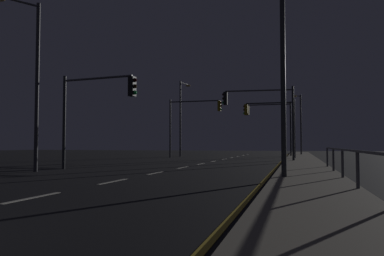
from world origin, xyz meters
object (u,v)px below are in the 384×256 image
traffic_light_mid_left (192,115)px  traffic_light_far_left (96,101)px  traffic_light_far_right (270,117)px  traffic_light_mid_right (261,108)px  street_lamp_across_street (31,70)px  street_lamp_far_end (300,118)px  street_lamp_median (182,111)px  traffic_light_near_left (271,117)px  street_lamp_mid_block (283,41)px

traffic_light_mid_left → traffic_light_far_left: bearing=-90.0°
traffic_light_far_right → traffic_light_mid_right: bearing=-89.6°
traffic_light_mid_right → street_lamp_across_street: size_ratio=0.67×
traffic_light_far_left → street_lamp_far_end: bearing=70.1°
traffic_light_far_right → street_lamp_median: size_ratio=0.68×
traffic_light_far_left → traffic_light_near_left: bearing=63.9°
street_lamp_median → street_lamp_mid_block: bearing=-64.9°
street_lamp_far_end → street_lamp_across_street: street_lamp_across_street is taller
traffic_light_near_left → street_lamp_far_end: (2.46, 12.32, 0.63)m
traffic_light_far_left → street_lamp_far_end: (10.02, 27.75, 0.81)m
traffic_light_near_left → traffic_light_mid_left: 7.92m
traffic_light_mid_left → street_lamp_across_street: (-2.19, -19.89, 0.68)m
traffic_light_far_left → street_lamp_mid_block: (9.23, -2.91, 1.54)m
traffic_light_near_left → traffic_light_mid_right: (-0.38, -4.78, 0.32)m
traffic_light_mid_left → traffic_light_far_right: (7.10, 4.30, -0.03)m
traffic_light_mid_left → street_lamp_mid_block: 22.67m
traffic_light_far_right → street_lamp_median: street_lamp_median is taller
street_lamp_median → street_lamp_across_street: 23.48m
street_lamp_across_street → street_lamp_mid_block: bearing=-4.0°
traffic_light_far_left → street_lamp_far_end: 29.51m
traffic_light_near_left → street_lamp_median: size_ratio=0.61×
traffic_light_far_right → street_lamp_across_street: bearing=-111.0°
street_lamp_mid_block → street_lamp_across_street: size_ratio=1.04×
traffic_light_mid_left → street_lamp_median: bearing=121.0°
street_lamp_median → traffic_light_mid_left: bearing=-59.0°
street_lamp_far_end → street_lamp_mid_block: (-0.79, -30.66, 0.73)m
street_lamp_far_end → street_lamp_mid_block: street_lamp_mid_block is taller
traffic_light_far_right → street_lamp_far_end: (2.91, 5.67, 0.23)m
traffic_light_far_left → street_lamp_far_end: street_lamp_far_end is taller
traffic_light_mid_right → street_lamp_far_end: 17.33m
street_lamp_median → street_lamp_across_street: bearing=-90.1°
street_lamp_far_end → street_lamp_median: (-12.16, -6.38, 0.54)m
traffic_light_mid_right → traffic_light_far_right: size_ratio=0.97×
traffic_light_near_left → street_lamp_mid_block: 18.47m
traffic_light_near_left → traffic_light_far_left: size_ratio=1.01×
street_lamp_far_end → street_lamp_median: street_lamp_median is taller
traffic_light_mid_right → street_lamp_median: street_lamp_median is taller
traffic_light_mid_right → street_lamp_across_street: (-9.37, -12.76, 0.79)m
traffic_light_near_left → street_lamp_median: bearing=148.5°
traffic_light_mid_right → traffic_light_far_right: (-0.08, 11.43, 0.08)m
street_lamp_mid_block → street_lamp_median: 26.81m
traffic_light_far_right → street_lamp_mid_block: bearing=-85.1°
traffic_light_mid_left → traffic_light_mid_right: bearing=-44.8°
street_lamp_mid_block → traffic_light_mid_left: bearing=114.0°
traffic_light_far_left → street_lamp_across_street: street_lamp_across_street is taller
street_lamp_far_end → traffic_light_mid_left: bearing=-135.1°
traffic_light_far_left → street_lamp_across_street: size_ratio=0.61×
traffic_light_far_left → street_lamp_median: bearing=95.7°
traffic_light_far_right → street_lamp_across_street: 25.92m
traffic_light_mid_left → traffic_light_far_right: traffic_light_mid_left is taller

